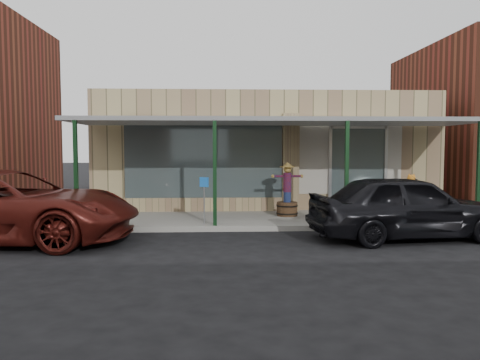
{
  "coord_description": "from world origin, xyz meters",
  "views": [
    {
      "loc": [
        -1.65,
        -10.46,
        2.27
      ],
      "look_at": [
        -1.1,
        2.6,
        1.36
      ],
      "focal_mm": 35.0,
      "sensor_mm": 36.0,
      "label": 1
    }
  ],
  "objects_px": {
    "barrel_scarecrow": "(287,198)",
    "handicap_sign": "(204,194)",
    "barrel_pumpkin": "(419,209)",
    "car_maroon": "(5,206)",
    "parked_sedan": "(406,207)"
  },
  "relations": [
    {
      "from": "parked_sedan",
      "to": "barrel_pumpkin",
      "type": "bearing_deg",
      "value": -36.42
    },
    {
      "from": "barrel_pumpkin",
      "to": "car_maroon",
      "type": "height_order",
      "value": "car_maroon"
    },
    {
      "from": "barrel_scarecrow",
      "to": "handicap_sign",
      "type": "relative_size",
      "value": 1.28
    },
    {
      "from": "barrel_scarecrow",
      "to": "car_maroon",
      "type": "relative_size",
      "value": 0.27
    },
    {
      "from": "car_maroon",
      "to": "barrel_pumpkin",
      "type": "bearing_deg",
      "value": -74.53
    },
    {
      "from": "car_maroon",
      "to": "handicap_sign",
      "type": "bearing_deg",
      "value": -67.82
    },
    {
      "from": "handicap_sign",
      "to": "car_maroon",
      "type": "xyz_separation_m",
      "value": [
        -4.7,
        -1.61,
        -0.11
      ]
    },
    {
      "from": "handicap_sign",
      "to": "car_maroon",
      "type": "relative_size",
      "value": 0.21
    },
    {
      "from": "handicap_sign",
      "to": "barrel_scarecrow",
      "type": "bearing_deg",
      "value": 53.25
    },
    {
      "from": "barrel_pumpkin",
      "to": "car_maroon",
      "type": "relative_size",
      "value": 0.13
    },
    {
      "from": "parked_sedan",
      "to": "car_maroon",
      "type": "distance_m",
      "value": 9.73
    },
    {
      "from": "barrel_pumpkin",
      "to": "handicap_sign",
      "type": "xyz_separation_m",
      "value": [
        -6.43,
        -0.8,
        0.55
      ]
    },
    {
      "from": "barrel_pumpkin",
      "to": "car_maroon",
      "type": "distance_m",
      "value": 11.39
    },
    {
      "from": "handicap_sign",
      "to": "parked_sedan",
      "type": "height_order",
      "value": "parked_sedan"
    },
    {
      "from": "barrel_scarecrow",
      "to": "parked_sedan",
      "type": "distance_m",
      "value": 3.98
    }
  ]
}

